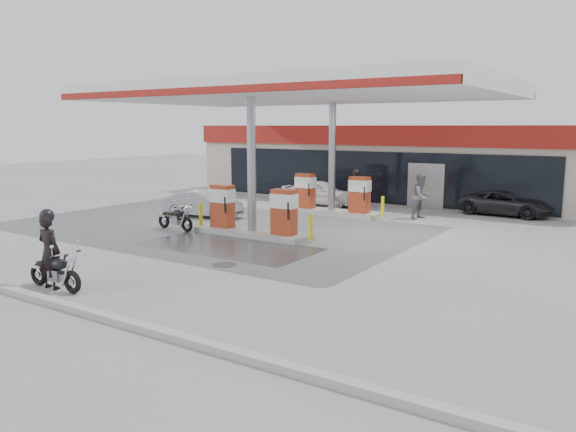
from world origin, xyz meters
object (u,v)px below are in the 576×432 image
object	(u,v)px
parked_car_left	(314,183)
parked_car_right	(506,203)
biker_main	(49,251)
biker_walking	(356,190)
attendant	(421,196)
pump_island_near	(252,216)
main_motorcycle	(56,273)
pump_island_far	(332,199)
parked_motorcycle	(176,219)
sedan_white	(319,192)
hatchback_silver	(203,204)

from	to	relation	value
parked_car_left	parked_car_right	size ratio (longest dim) A/B	1.20
biker_main	biker_walking	world-z (taller)	biker_main
attendant	parked_car_left	distance (m)	9.74
pump_island_near	attendant	distance (m)	7.99
main_motorcycle	attendant	distance (m)	15.64
pump_island_far	parked_car_right	size ratio (longest dim) A/B	1.30
main_motorcycle	attendant	size ratio (longest dim) A/B	0.96
parked_motorcycle	sedan_white	bearing A→B (deg)	87.87
main_motorcycle	attendant	xyz separation A→B (m)	(3.70, 15.19, 0.55)
pump_island_near	biker_walking	size ratio (longest dim) A/B	2.87
hatchback_silver	pump_island_far	bearing A→B (deg)	-57.32
pump_island_far	main_motorcycle	size ratio (longest dim) A/B	2.73
parked_car_right	pump_island_near	bearing A→B (deg)	149.69
biker_main	biker_walking	bearing A→B (deg)	-93.77
pump_island_near	hatchback_silver	size ratio (longest dim) A/B	1.46
main_motorcycle	hatchback_silver	distance (m)	11.32
pump_island_far	sedan_white	bearing A→B (deg)	131.36
biker_main	hatchback_silver	size ratio (longest dim) A/B	0.53
attendant	sedan_white	bearing A→B (deg)	93.98
main_motorcycle	parked_motorcycle	xyz separation A→B (m)	(-3.22, 7.39, 0.01)
pump_island_near	sedan_white	xyz separation A→B (m)	(-1.94, 8.20, -0.06)
hatchback_silver	biker_main	bearing A→B (deg)	-165.88
main_motorcycle	biker_walking	size ratio (longest dim) A/B	1.05
pump_island_near	main_motorcycle	world-z (taller)	pump_island_near
sedan_white	attendant	bearing A→B (deg)	-109.89
biker_walking	main_motorcycle	bearing A→B (deg)	-98.68
biker_walking	attendant	bearing A→B (deg)	-26.60
pump_island_near	biker_main	size ratio (longest dim) A/B	2.76
hatchback_silver	biker_walking	distance (m)	7.48
parked_car_right	biker_walking	world-z (taller)	biker_walking
pump_island_far	parked_motorcycle	xyz separation A→B (m)	(-3.07, -6.80, -0.27)
main_motorcycle	hatchback_silver	world-z (taller)	hatchback_silver
sedan_white	attendant	distance (m)	5.92
sedan_white	parked_car_left	world-z (taller)	parked_car_left
parked_motorcycle	sedan_white	world-z (taller)	sedan_white
hatchback_silver	sedan_white	bearing A→B (deg)	-30.37
parked_motorcycle	biker_walking	xyz separation A→B (m)	(3.17, 9.00, 0.46)
biker_walking	parked_car_left	bearing A→B (deg)	131.62
pump_island_far	pump_island_near	bearing A→B (deg)	-90.00
pump_island_far	parked_motorcycle	distance (m)	7.47
pump_island_far	parked_motorcycle	bearing A→B (deg)	-114.28
hatchback_silver	parked_car_left	world-z (taller)	parked_car_left
attendant	parked_car_left	xyz separation A→B (m)	(-8.35, 5.00, -0.29)
main_motorcycle	parked_motorcycle	bearing A→B (deg)	112.32
parked_car_left	attendant	bearing A→B (deg)	-136.72
pump_island_far	hatchback_silver	size ratio (longest dim) A/B	1.46
parked_motorcycle	parked_car_right	world-z (taller)	parked_car_right
pump_island_near	parked_motorcycle	xyz separation A→B (m)	(-3.07, -0.80, -0.27)
main_motorcycle	biker_main	xyz separation A→B (m)	(-0.19, -0.01, 0.50)
hatchback_silver	biker_walking	xyz separation A→B (m)	(4.46, 6.00, 0.31)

